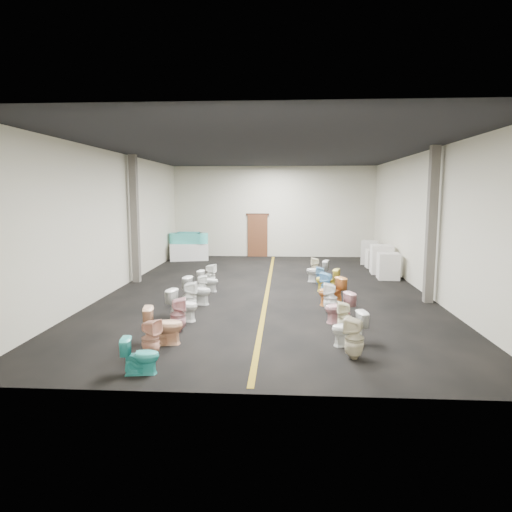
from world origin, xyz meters
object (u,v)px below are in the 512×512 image
object	(u,v)px
toilet_left_0	(141,356)
toilet_right_4	(330,298)
toilet_left_4	(183,305)
toilet_right_5	(331,291)
toilet_left_3	(178,315)
toilet_right_10	(316,267)
toilet_right_6	(327,285)
toilet_right_9	(317,271)
appliance_crate_d	(370,252)
toilet_right_3	(339,308)
toilet_left_2	(163,325)
display_table	(189,252)
toilet_right_1	(349,329)
appliance_crate_a	(388,266)
toilet_right_2	(344,317)
toilet_right_8	(321,277)
bathtub	(189,238)
toilet_left_5	(190,297)
toilet_left_8	(208,281)
toilet_right_0	(354,338)
toilet_right_7	(327,280)
toilet_left_1	(151,338)
appliance_crate_c	(375,259)
toilet_left_9	(210,275)
appliance_crate_b	(381,259)
toilet_left_7	(201,286)

from	to	relation	value
toilet_left_0	toilet_right_4	world-z (taller)	toilet_right_4
toilet_left_4	toilet_right_5	distance (m)	4.28
toilet_left_3	toilet_right_10	bearing A→B (deg)	-41.77
toilet_right_6	toilet_right_9	size ratio (longest dim) A/B	0.99
appliance_crate_d	toilet_right_3	size ratio (longest dim) A/B	1.41
toilet_left_2	toilet_right_3	size ratio (longest dim) A/B	1.10
display_table	toilet_right_10	bearing A→B (deg)	-36.06
toilet_right_1	toilet_right_5	bearing A→B (deg)	169.68
appliance_crate_d	toilet_left_3	xyz separation A→B (m)	(-6.29, -10.60, -0.13)
display_table	toilet_right_10	world-z (taller)	display_table
display_table	toilet_right_4	world-z (taller)	toilet_right_4
appliance_crate_a	toilet_left_2	xyz separation A→B (m)	(-6.39, -7.81, -0.08)
toilet_right_4	toilet_right_10	xyz separation A→B (m)	(-0.04, 5.22, -0.03)
toilet_right_2	toilet_right_8	size ratio (longest dim) A/B	1.02
bathtub	toilet_left_3	bearing A→B (deg)	-77.07
toilet_left_5	toilet_right_6	bearing A→B (deg)	-65.74
toilet_right_1	toilet_right_9	bearing A→B (deg)	170.93
toilet_left_8	toilet_right_9	bearing A→B (deg)	-52.32
toilet_left_4	toilet_right_0	world-z (taller)	toilet_right_0
toilet_left_0	bathtub	bearing A→B (deg)	0.94
toilet_right_7	toilet_right_8	bearing A→B (deg)	-151.25
bathtub	toilet_right_2	world-z (taller)	bathtub
appliance_crate_a	toilet_right_10	xyz separation A→B (m)	(-2.67, 0.20, -0.11)
toilet_left_2	toilet_left_4	size ratio (longest dim) A/B	1.04
toilet_left_3	toilet_right_2	bearing A→B (deg)	-101.52
toilet_left_4	toilet_right_5	size ratio (longest dim) A/B	0.99
toilet_right_8	toilet_left_1	bearing A→B (deg)	-27.85
toilet_right_2	appliance_crate_a	bearing A→B (deg)	160.31
toilet_left_1	toilet_right_3	distance (m)	4.75
toilet_left_4	toilet_right_3	xyz separation A→B (m)	(3.88, 0.06, -0.02)
toilet_left_2	toilet_right_2	size ratio (longest dim) A/B	1.16
appliance_crate_c	toilet_left_9	bearing A→B (deg)	-146.01
appliance_crate_b	toilet_left_7	world-z (taller)	appliance_crate_b
bathtub	toilet_right_6	xyz separation A→B (m)	(5.83, -7.69, -0.67)
toilet_right_4	toilet_left_8	bearing A→B (deg)	-118.68
appliance_crate_b	toilet_right_1	size ratio (longest dim) A/B	1.54
display_table	toilet_left_2	distance (m)	12.35
appliance_crate_b	toilet_left_5	distance (m)	9.04
appliance_crate_c	toilet_left_0	size ratio (longest dim) A/B	1.17
toilet_right_10	appliance_crate_a	bearing A→B (deg)	84.13
toilet_left_0	toilet_right_2	bearing A→B (deg)	-62.72
appliance_crate_a	toilet_left_9	size ratio (longest dim) A/B	1.26
display_table	toilet_left_8	size ratio (longest dim) A/B	2.62
appliance_crate_d	toilet_left_1	xyz separation A→B (m)	(-6.43, -12.27, -0.15)
bathtub	toilet_left_8	xyz separation A→B (m)	(2.08, -6.91, -0.73)
toilet_right_4	bathtub	bearing A→B (deg)	-143.09
toilet_left_7	toilet_right_2	xyz separation A→B (m)	(3.90, -3.24, 0.00)
toilet_left_4	toilet_right_6	size ratio (longest dim) A/B	0.98
toilet_left_3	toilet_right_1	world-z (taller)	toilet_left_3
bathtub	toilet_left_3	size ratio (longest dim) A/B	2.33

